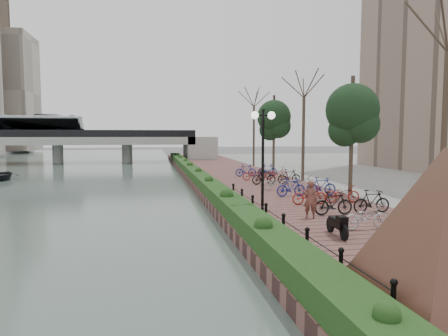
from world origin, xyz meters
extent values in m
plane|color=#59595B|center=(0.00, 0.00, 0.00)|extent=(220.00, 220.00, 0.00)
cube|color=#41524B|center=(-15.00, 25.00, 0.01)|extent=(30.00, 130.00, 0.02)
cube|color=brown|center=(4.00, 17.50, 0.25)|extent=(8.00, 75.00, 0.50)
cube|color=gray|center=(20.00, 17.50, 0.25)|extent=(24.00, 75.00, 0.50)
cube|color=#153A15|center=(0.60, 20.00, 0.80)|extent=(1.10, 56.00, 0.60)
cylinder|color=black|center=(1.40, -5.00, 0.85)|extent=(0.10, 0.10, 0.70)
cylinder|color=black|center=(1.40, -3.00, 0.85)|extent=(0.10, 0.10, 0.70)
cylinder|color=black|center=(1.40, -1.00, 0.85)|extent=(0.10, 0.10, 0.70)
cylinder|color=black|center=(1.40, 1.00, 0.85)|extent=(0.10, 0.10, 0.70)
cylinder|color=black|center=(1.40, 3.00, 0.85)|extent=(0.10, 0.10, 0.70)
cylinder|color=black|center=(1.40, 5.00, 0.85)|extent=(0.10, 0.10, 0.70)
cylinder|color=black|center=(1.40, 7.00, 0.85)|extent=(0.10, 0.10, 0.70)
cylinder|color=black|center=(1.40, 9.00, 0.85)|extent=(0.10, 0.10, 0.70)
cube|color=#46281E|center=(2.92, -4.48, 0.61)|extent=(3.75, 3.75, 0.22)
cylinder|color=black|center=(1.71, 4.57, 2.69)|extent=(0.12, 0.12, 4.37)
cylinder|color=black|center=(1.71, 4.57, 4.62)|extent=(0.70, 0.06, 0.06)
sphere|color=white|center=(1.36, 4.57, 4.62)|extent=(0.32, 0.32, 0.32)
sphere|color=white|center=(2.06, 4.57, 4.62)|extent=(0.32, 0.32, 0.32)
imported|color=brown|center=(3.41, 3.62, 1.26)|extent=(0.64, 0.52, 1.51)
imported|color=#ADAEB2|center=(4.60, 1.43, 0.95)|extent=(0.60, 1.71, 0.90)
imported|color=black|center=(4.60, 4.03, 1.00)|extent=(0.47, 1.66, 1.00)
imported|color=maroon|center=(4.60, 6.63, 0.95)|extent=(0.60, 1.71, 0.90)
imported|color=navy|center=(4.60, 9.23, 1.00)|extent=(0.47, 1.66, 1.00)
imported|color=#ADAEB2|center=(4.60, 11.83, 0.95)|extent=(0.60, 1.71, 0.90)
imported|color=black|center=(4.60, 14.43, 1.00)|extent=(0.47, 1.66, 1.00)
imported|color=maroon|center=(4.60, 17.03, 0.95)|extent=(0.60, 1.72, 0.90)
imported|color=navy|center=(4.60, 19.63, 1.00)|extent=(0.47, 1.66, 1.00)
imported|color=#ADAEB2|center=(6.40, 1.43, 0.95)|extent=(0.60, 1.71, 0.90)
imported|color=black|center=(6.40, 4.03, 1.00)|extent=(0.47, 1.66, 1.00)
imported|color=maroon|center=(6.40, 6.63, 0.95)|extent=(0.60, 1.71, 0.90)
imported|color=navy|center=(6.40, 9.23, 1.00)|extent=(0.47, 1.66, 1.00)
imported|color=#ADAEB2|center=(6.40, 11.83, 0.95)|extent=(0.60, 1.71, 0.90)
imported|color=black|center=(6.40, 14.43, 1.00)|extent=(0.47, 1.66, 1.00)
imported|color=maroon|center=(6.40, 17.03, 0.95)|extent=(0.60, 1.72, 0.90)
imported|color=navy|center=(6.40, 19.63, 1.00)|extent=(0.47, 1.66, 1.00)
cube|color=gray|center=(-15.00, 45.00, 3.00)|extent=(36.00, 8.00, 1.00)
cube|color=black|center=(-15.00, 41.10, 3.95)|extent=(36.00, 0.15, 0.90)
cube|color=black|center=(-15.00, 48.90, 3.95)|extent=(36.00, 0.15, 0.90)
cylinder|color=gray|center=(-15.00, 45.00, 1.25)|extent=(1.40, 1.40, 2.50)
cylinder|color=gray|center=(-6.00, 45.00, 1.25)|extent=(1.40, 1.40, 2.50)
imported|color=white|center=(-17.11, 45.00, 5.00)|extent=(2.52, 10.77, 3.00)
imported|color=black|center=(-15.38, 25.08, 0.43)|extent=(3.62, 4.47, 0.82)
cube|color=#ADA090|center=(-33.00, 80.00, 12.50)|extent=(12.00, 12.00, 24.00)
camera|label=1|loc=(-2.83, -11.24, 3.85)|focal=32.00mm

